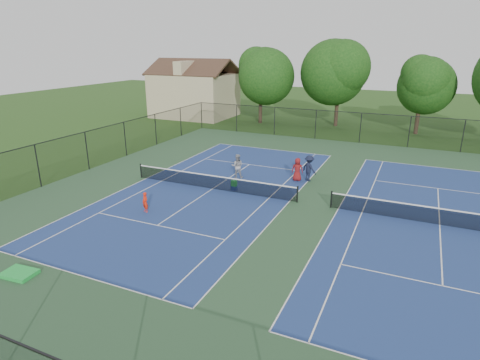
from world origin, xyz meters
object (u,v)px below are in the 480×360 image
at_px(tree_back_a, 261,73).
at_px(bystander_c, 297,169).
at_px(instructor, 237,166).
at_px(tree_back_c, 423,83).
at_px(clapboard_house, 194,93).
at_px(bystander_b, 309,168).
at_px(tree_back_b, 340,69).
at_px(ball_crate, 234,188).
at_px(child_player, 145,202).
at_px(ball_hopper, 234,183).

distance_m(tree_back_a, bystander_c, 23.21).
bearing_deg(tree_back_a, instructor, -72.85).
height_order(tree_back_a, tree_back_c, tree_back_a).
xyz_separation_m(clapboard_house, bystander_b, (21.49, -20.62, -2.15)).
distance_m(tree_back_b, bystander_c, 22.73).
bearing_deg(tree_back_b, bystander_c, -85.51).
height_order(tree_back_b, instructor, tree_back_b).
relative_size(tree_back_c, instructor, 4.70).
height_order(bystander_b, ball_crate, bystander_b).
distance_m(tree_back_a, ball_crate, 25.43).
height_order(clapboard_house, bystander_b, clapboard_house).
relative_size(bystander_b, ball_crate, 4.91).
bearing_deg(tree_back_a, clapboard_house, 174.29).
height_order(instructor, ball_crate, instructor).
xyz_separation_m(tree_back_c, child_player, (-13.72, -30.11, -4.88)).
height_order(tree_back_b, child_player, tree_back_b).
bearing_deg(tree_back_b, tree_back_c, -6.34).
bearing_deg(child_player, ball_crate, 80.98).
relative_size(tree_back_b, ball_crate, 26.10).
bearing_deg(bystander_b, clapboard_house, -13.65).
xyz_separation_m(tree_back_b, clapboard_house, (-19.00, -1.00, -3.50)).
relative_size(tree_back_b, clapboard_house, 0.93).
height_order(bystander_b, bystander_c, bystander_b).
distance_m(tree_back_b, child_player, 32.03).
relative_size(tree_back_c, bystander_c, 5.00).
relative_size(instructor, bystander_c, 1.06).
bearing_deg(tree_back_a, child_player, -81.64).
xyz_separation_m(tree_back_b, ball_crate, (-1.57, -25.60, -6.45)).
bearing_deg(instructor, clapboard_house, -72.83).
bearing_deg(bystander_c, child_player, 42.48).
height_order(child_player, ball_hopper, child_player).
bearing_deg(ball_hopper, clapboard_house, 125.31).
bearing_deg(child_player, instructor, 95.23).
distance_m(clapboard_house, instructor, 27.66).
xyz_separation_m(tree_back_a, ball_crate, (7.43, -23.60, -5.89)).
distance_m(child_player, instructor, 8.33).
bearing_deg(clapboard_house, tree_back_b, 3.01).
xyz_separation_m(instructor, ball_hopper, (0.92, -2.52, -0.40)).
bearing_deg(bystander_b, instructor, 46.51).
distance_m(child_player, ball_hopper, 6.34).
relative_size(tree_back_c, clapboard_house, 0.78).
height_order(tree_back_c, bystander_b, tree_back_c).
bearing_deg(tree_back_a, tree_back_c, 3.18).
bearing_deg(tree_back_b, ball_hopper, -93.52).
distance_m(clapboard_house, bystander_c, 29.53).
xyz_separation_m(instructor, bystander_c, (4.22, 1.16, -0.05)).
distance_m(clapboard_house, ball_hopper, 30.26).
distance_m(tree_back_a, clapboard_house, 10.47).
relative_size(clapboard_house, instructor, 6.05).
xyz_separation_m(child_player, ball_hopper, (3.15, 5.51, -0.11)).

